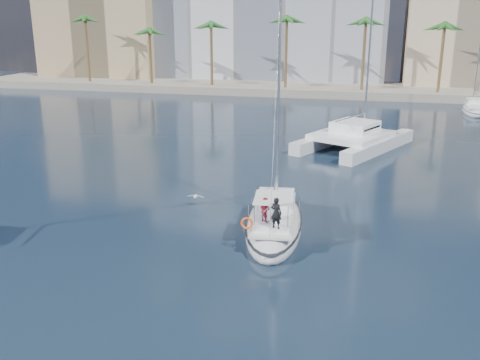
# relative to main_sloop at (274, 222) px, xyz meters

# --- Properties ---
(ground) EXTENTS (160.00, 160.00, 0.00)m
(ground) POSITION_rel_main_sloop_xyz_m (-2.23, -1.95, -0.49)
(ground) COLOR black
(ground) RESTS_ON ground
(quay) EXTENTS (120.00, 14.00, 1.20)m
(quay) POSITION_rel_main_sloop_xyz_m (-2.23, 59.05, 0.11)
(quay) COLOR gray
(quay) RESTS_ON ground
(building_modern) EXTENTS (42.00, 16.00, 28.00)m
(building_modern) POSITION_rel_main_sloop_xyz_m (-14.23, 71.05, 13.51)
(building_modern) COLOR silver
(building_modern) RESTS_ON ground
(building_tan_left) EXTENTS (22.00, 14.00, 22.00)m
(building_tan_left) POSITION_rel_main_sloop_xyz_m (-44.23, 67.05, 10.51)
(building_tan_left) COLOR tan
(building_tan_left) RESTS_ON ground
(building_beige) EXTENTS (20.00, 14.00, 20.00)m
(building_beige) POSITION_rel_main_sloop_xyz_m (19.77, 68.05, 9.51)
(building_beige) COLOR beige
(building_beige) RESTS_ON ground
(palm_left) EXTENTS (3.60, 3.60, 12.30)m
(palm_left) POSITION_rel_main_sloop_xyz_m (-36.23, 55.05, 9.79)
(palm_left) COLOR brown
(palm_left) RESTS_ON ground
(palm_centre) EXTENTS (3.60, 3.60, 12.30)m
(palm_centre) POSITION_rel_main_sloop_xyz_m (-2.23, 55.05, 9.79)
(palm_centre) COLOR brown
(palm_centre) RESTS_ON ground
(main_sloop) EXTENTS (4.36, 10.30, 14.84)m
(main_sloop) POSITION_rel_main_sloop_xyz_m (0.00, 0.00, 0.00)
(main_sloop) COLOR silver
(main_sloop) RESTS_ON ground
(catamaran) EXTENTS (11.03, 13.96, 18.15)m
(catamaran) POSITION_rel_main_sloop_xyz_m (3.57, 21.54, 0.67)
(catamaran) COLOR silver
(catamaran) RESTS_ON ground
(seagull) EXTENTS (1.15, 0.49, 0.21)m
(seagull) POSITION_rel_main_sloop_xyz_m (-5.64, 2.80, 0.17)
(seagull) COLOR silver
(seagull) RESTS_ON ground
(moored_yacht_a) EXTENTS (3.37, 9.52, 11.90)m
(moored_yacht_a) POSITION_rel_main_sloop_xyz_m (17.77, 45.05, -0.49)
(moored_yacht_a) COLOR silver
(moored_yacht_a) RESTS_ON ground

